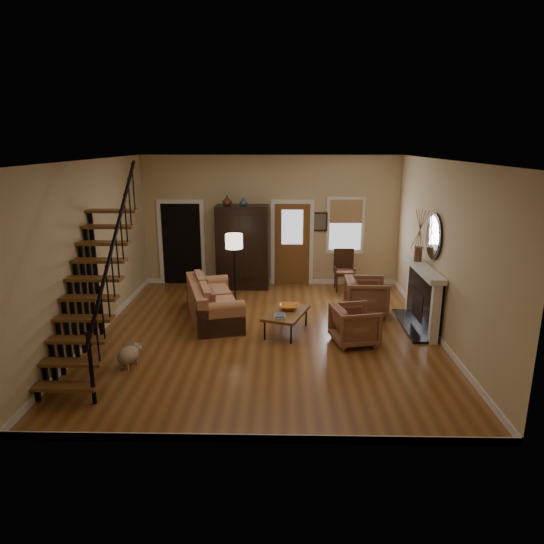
{
  "coord_description": "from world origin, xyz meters",
  "views": [
    {
      "loc": [
        0.29,
        -8.73,
        3.62
      ],
      "look_at": [
        0.1,
        0.4,
        1.15
      ],
      "focal_mm": 32.0,
      "sensor_mm": 36.0,
      "label": 1
    }
  ],
  "objects_px": {
    "sofa": "(214,302)",
    "coffee_table": "(286,322)",
    "armchair_right": "(366,297)",
    "side_chair": "(344,271)",
    "armchair_left": "(355,325)",
    "floor_lamp": "(235,271)",
    "armoire": "(243,247)"
  },
  "relations": [
    {
      "from": "sofa",
      "to": "floor_lamp",
      "type": "distance_m",
      "value": 1.01
    },
    {
      "from": "coffee_table",
      "to": "armchair_right",
      "type": "height_order",
      "value": "armchair_right"
    },
    {
      "from": "armchair_right",
      "to": "armchair_left",
      "type": "bearing_deg",
      "value": 165.2
    },
    {
      "from": "armoire",
      "to": "side_chair",
      "type": "relative_size",
      "value": 2.06
    },
    {
      "from": "armchair_right",
      "to": "side_chair",
      "type": "height_order",
      "value": "side_chair"
    },
    {
      "from": "armchair_right",
      "to": "sofa",
      "type": "bearing_deg",
      "value": 98.59
    },
    {
      "from": "armchair_left",
      "to": "side_chair",
      "type": "height_order",
      "value": "side_chair"
    },
    {
      "from": "side_chair",
      "to": "armoire",
      "type": "bearing_deg",
      "value": 175.52
    },
    {
      "from": "sofa",
      "to": "armchair_right",
      "type": "bearing_deg",
      "value": -9.54
    },
    {
      "from": "armchair_right",
      "to": "floor_lamp",
      "type": "xyz_separation_m",
      "value": [
        -2.86,
        0.46,
        0.43
      ]
    },
    {
      "from": "sofa",
      "to": "armchair_right",
      "type": "relative_size",
      "value": 2.4
    },
    {
      "from": "armchair_right",
      "to": "coffee_table",
      "type": "bearing_deg",
      "value": 123.5
    },
    {
      "from": "armchair_right",
      "to": "floor_lamp",
      "type": "relative_size",
      "value": 0.53
    },
    {
      "from": "sofa",
      "to": "coffee_table",
      "type": "relative_size",
      "value": 1.9
    },
    {
      "from": "floor_lamp",
      "to": "sofa",
      "type": "bearing_deg",
      "value": -113.75
    },
    {
      "from": "armoire",
      "to": "sofa",
      "type": "bearing_deg",
      "value": -100.22
    },
    {
      "from": "coffee_table",
      "to": "side_chair",
      "type": "distance_m",
      "value": 3.2
    },
    {
      "from": "armchair_right",
      "to": "side_chair",
      "type": "bearing_deg",
      "value": 10.14
    },
    {
      "from": "armchair_left",
      "to": "armchair_right",
      "type": "height_order",
      "value": "armchair_right"
    },
    {
      "from": "armchair_left",
      "to": "floor_lamp",
      "type": "height_order",
      "value": "floor_lamp"
    },
    {
      "from": "sofa",
      "to": "coffee_table",
      "type": "xyz_separation_m",
      "value": [
        1.51,
        -0.68,
        -0.18
      ]
    },
    {
      "from": "sofa",
      "to": "armchair_left",
      "type": "relative_size",
      "value": 2.69
    },
    {
      "from": "armchair_left",
      "to": "sofa",
      "type": "bearing_deg",
      "value": 54.55
    },
    {
      "from": "coffee_table",
      "to": "side_chair",
      "type": "relative_size",
      "value": 1.09
    },
    {
      "from": "armchair_right",
      "to": "side_chair",
      "type": "distance_m",
      "value": 1.79
    },
    {
      "from": "coffee_table",
      "to": "armchair_right",
      "type": "bearing_deg",
      "value": 31.54
    },
    {
      "from": "coffee_table",
      "to": "floor_lamp",
      "type": "xyz_separation_m",
      "value": [
        -1.14,
        1.51,
        0.62
      ]
    },
    {
      "from": "armchair_left",
      "to": "armchair_right",
      "type": "bearing_deg",
      "value": -29.16
    },
    {
      "from": "armchair_right",
      "to": "side_chair",
      "type": "xyz_separation_m",
      "value": [
        -0.25,
        1.77,
        0.11
      ]
    },
    {
      "from": "sofa",
      "to": "coffee_table",
      "type": "bearing_deg",
      "value": -40.53
    },
    {
      "from": "floor_lamp",
      "to": "armchair_left",
      "type": "bearing_deg",
      "value": -39.93
    },
    {
      "from": "floor_lamp",
      "to": "side_chair",
      "type": "relative_size",
      "value": 1.64
    }
  ]
}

